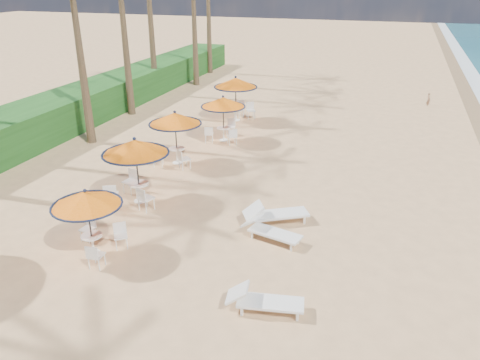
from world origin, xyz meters
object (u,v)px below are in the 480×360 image
object	(u,v)px
station_1	(134,155)
station_2	(175,124)
station_3	(223,108)
station_0	(89,207)
station_4	(237,88)
lounger_near	(262,300)
lounger_far	(274,213)
lounger_mid	(269,230)

from	to	relation	value
station_1	station_2	distance (m)	3.93
station_2	station_1	bearing A→B (deg)	-85.43
station_1	station_2	bearing A→B (deg)	94.57
station_2	station_3	distance (m)	3.73
station_1	station_3	world-z (taller)	station_1
station_0	station_1	world-z (taller)	station_1
station_1	station_4	xyz separation A→B (m)	(0.03, 11.20, 0.03)
station_3	lounger_near	world-z (taller)	station_3
station_1	lounger_far	xyz separation A→B (m)	(5.17, 0.03, -1.47)
station_3	station_4	size ratio (longest dim) A/B	0.91
station_3	station_4	distance (m)	3.70
station_0	station_1	distance (m)	3.55
lounger_mid	lounger_far	world-z (taller)	lounger_far
lounger_near	station_3	bearing A→B (deg)	104.37
station_2	lounger_far	bearing A→B (deg)	-35.37
station_3	lounger_mid	world-z (taller)	station_3
station_3	station_4	bearing A→B (deg)	98.36
station_1	station_3	size ratio (longest dim) A/B	1.08
station_4	lounger_far	size ratio (longest dim) A/B	1.14
station_1	station_2	world-z (taller)	station_1
station_0	station_3	size ratio (longest dim) A/B	0.93
station_1	lounger_near	distance (m)	7.67
station_4	lounger_far	bearing A→B (deg)	-65.32
station_2	lounger_near	xyz separation A→B (m)	(6.37, -8.37, -1.51)
station_1	lounger_near	bearing A→B (deg)	-36.31
station_3	station_0	bearing A→B (deg)	-90.26
station_0	lounger_far	distance (m)	5.96
station_1	station_3	xyz separation A→B (m)	(0.57, 7.54, -0.14)
station_1	lounger_far	size ratio (longest dim) A/B	1.12
lounger_near	lounger_far	xyz separation A→B (m)	(-0.89, 4.48, 0.04)
station_0	lounger_mid	xyz separation A→B (m)	(4.79, 2.44, -1.24)
lounger_near	lounger_mid	bearing A→B (deg)	92.20
station_0	station_4	distance (m)	14.72
station_2	lounger_far	distance (m)	6.88
station_1	lounger_far	world-z (taller)	station_1
station_0	station_2	world-z (taller)	station_2
station_1	station_4	world-z (taller)	station_4
station_4	lounger_far	distance (m)	12.39
lounger_far	station_2	bearing A→B (deg)	114.01
station_1	station_3	distance (m)	7.57
station_3	lounger_mid	distance (m)	9.92
lounger_near	lounger_mid	xyz separation A→B (m)	(-0.75, 3.39, 0.00)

